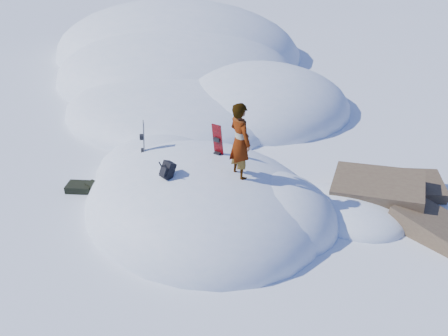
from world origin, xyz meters
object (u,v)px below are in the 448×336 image
Objects in this scene: snowboard_dark at (143,145)px; person at (240,142)px; snowboard_red at (218,148)px; backpack at (167,170)px.

person is (3.27, 0.32, 0.97)m from snowboard_dark.
snowboard_red is at bearing -4.48° from person.
snowboard_red is 2.33m from snowboard_dark.
snowboard_dark is 0.75× the size of person.
snowboard_red is 1.00× the size of snowboard_dark.
snowboard_red is 1.39m from person.
person is (1.32, 1.22, 0.74)m from backpack.
person is at bearing 50.78° from backpack.
backpack is 1.95m from person.
person reaches higher than snowboard_red.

